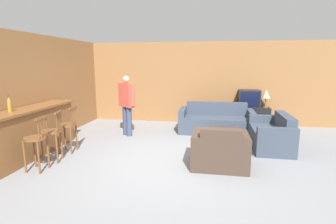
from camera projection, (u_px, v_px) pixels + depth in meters
ground_plane at (166, 163)px, 5.18m from camera, size 24.00×24.00×0.00m
wall_back at (186, 83)px, 8.51m from camera, size 9.40×0.08×2.60m
wall_left at (54, 88)px, 6.78m from camera, size 0.08×8.69×2.60m
bar_counter at (26, 134)px, 5.32m from camera, size 0.55×2.84×1.03m
bar_chair_near at (36, 142)px, 4.71m from camera, size 0.40×0.40×1.01m
bar_chair_mid at (52, 135)px, 5.17m from camera, size 0.47×0.47×1.01m
bar_chair_far at (68, 128)px, 5.73m from camera, size 0.41×0.41×1.01m
couch_far at (216, 122)px, 7.40m from camera, size 2.04×0.88×0.82m
armchair_near at (220, 151)px, 4.93m from camera, size 1.04×0.83×0.81m
loveseat_right at (272, 135)px, 6.03m from camera, size 0.81×1.46×0.79m
coffee_table at (224, 134)px, 6.07m from camera, size 0.65×1.01×0.37m
tv_unit at (248, 117)px, 8.07m from camera, size 1.25×0.45×0.61m
tv at (249, 98)px, 7.96m from camera, size 0.63×0.45×0.53m
bottle at (9, 104)px, 4.96m from camera, size 0.06×0.06×0.31m
table_lamp at (266, 95)px, 7.85m from camera, size 0.23×0.23×0.53m
person_by_window at (127, 102)px, 6.98m from camera, size 0.52×0.44×1.61m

